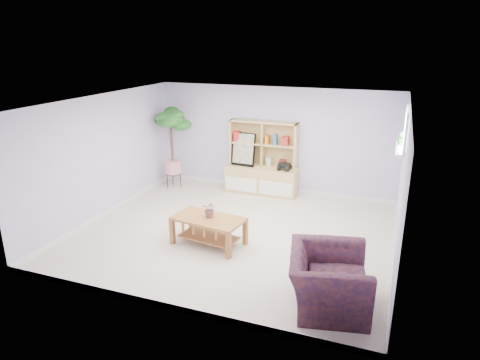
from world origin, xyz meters
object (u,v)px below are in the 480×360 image
(armchair, at_px, (329,276))
(coffee_table, at_px, (209,231))
(storage_unit, at_px, (262,158))
(floor_tree, at_px, (172,148))

(armchair, bearing_deg, coffee_table, 52.21)
(storage_unit, xyz_separation_m, floor_tree, (-2.10, -0.35, 0.13))
(floor_tree, distance_m, armchair, 5.56)
(storage_unit, relative_size, coffee_table, 1.38)
(coffee_table, xyz_separation_m, floor_tree, (-2.04, 2.46, 0.71))
(coffee_table, bearing_deg, floor_tree, 137.83)
(storage_unit, distance_m, armchair, 4.48)
(armchair, bearing_deg, storage_unit, 17.42)
(floor_tree, xyz_separation_m, armchair, (4.25, -3.55, -0.52))
(storage_unit, height_order, coffee_table, storage_unit)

